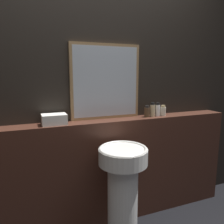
# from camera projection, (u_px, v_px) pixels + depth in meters

# --- Properties ---
(wall_back) EXTENTS (8.00, 0.06, 2.50)m
(wall_back) POSITION_uv_depth(u_px,v_px,m) (103.00, 91.00, 2.06)
(wall_back) COLOR black
(wall_back) RESTS_ON ground_plane
(vanity_counter) EXTENTS (2.57, 0.20, 0.99)m
(vanity_counter) POSITION_uv_depth(u_px,v_px,m) (108.00, 171.00, 2.07)
(vanity_counter) COLOR #422319
(vanity_counter) RESTS_ON ground_plane
(pedestal_sink) EXTENTS (0.39, 0.39, 0.84)m
(pedestal_sink) POSITION_uv_depth(u_px,v_px,m) (123.00, 188.00, 1.76)
(pedestal_sink) COLOR silver
(pedestal_sink) RESTS_ON ground_plane
(mirror) EXTENTS (0.66, 0.03, 0.68)m
(mirror) POSITION_uv_depth(u_px,v_px,m) (106.00, 82.00, 2.00)
(mirror) COLOR #937047
(mirror) RESTS_ON vanity_counter
(towel_stack) EXTENTS (0.20, 0.14, 0.09)m
(towel_stack) POSITION_uv_depth(u_px,v_px,m) (54.00, 119.00, 1.81)
(towel_stack) COLOR silver
(towel_stack) RESTS_ON vanity_counter
(shampoo_bottle) EXTENTS (0.05, 0.05, 0.11)m
(shampoo_bottle) POSITION_uv_depth(u_px,v_px,m) (147.00, 112.00, 2.12)
(shampoo_bottle) COLOR #4C3823
(shampoo_bottle) RESTS_ON vanity_counter
(conditioner_bottle) EXTENTS (0.05, 0.05, 0.14)m
(conditioner_bottle) POSITION_uv_depth(u_px,v_px,m) (153.00, 110.00, 2.15)
(conditioner_bottle) COLOR #C6B284
(conditioner_bottle) RESTS_ON vanity_counter
(lotion_bottle) EXTENTS (0.04, 0.04, 0.13)m
(lotion_bottle) POSITION_uv_depth(u_px,v_px,m) (158.00, 110.00, 2.17)
(lotion_bottle) COLOR white
(lotion_bottle) RESTS_ON vanity_counter
(body_wash_bottle) EXTENTS (0.06, 0.06, 0.11)m
(body_wash_bottle) POSITION_uv_depth(u_px,v_px,m) (163.00, 111.00, 2.19)
(body_wash_bottle) COLOR beige
(body_wash_bottle) RESTS_ON vanity_counter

